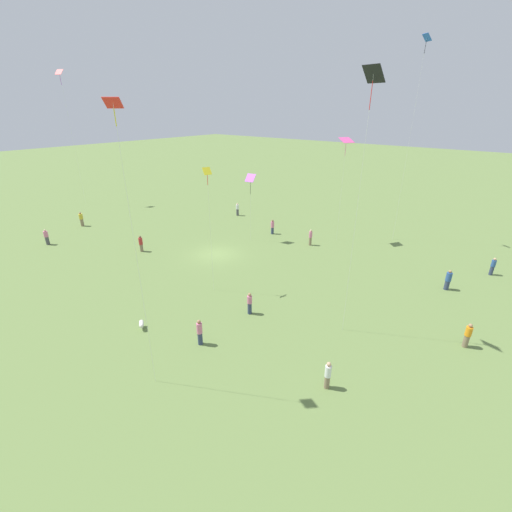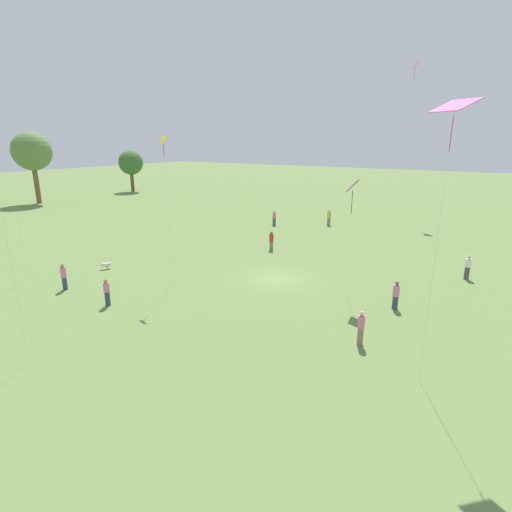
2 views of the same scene
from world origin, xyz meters
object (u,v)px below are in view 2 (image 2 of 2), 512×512
(kite_8, at_px, (454,113))
(person_6, at_px, (396,295))
(kite_2, at_px, (415,74))
(kite_6, at_px, (164,151))
(person_3, at_px, (361,328))
(person_10, at_px, (107,292))
(person_1, at_px, (468,267))
(person_7, at_px, (274,218))
(person_9, at_px, (329,218))
(kite_1, at_px, (353,189))
(dog_0, at_px, (106,265))
(person_0, at_px, (271,241))
(person_5, at_px, (64,277))

(kite_8, bearing_deg, person_6, -171.52)
(kite_2, height_order, kite_6, kite_2)
(person_3, bearing_deg, person_10, -170.16)
(person_1, xyz_separation_m, person_7, (9.02, 21.35, -0.01))
(person_9, distance_m, kite_1, 22.94)
(person_9, bearing_deg, person_7, 70.80)
(dog_0, bearing_deg, kite_1, -130.39)
(kite_6, bearing_deg, dog_0, -116.78)
(person_0, relative_size, person_9, 0.96)
(person_1, bearing_deg, kite_6, -161.71)
(person_1, bearing_deg, person_6, -128.04)
(person_10, bearing_deg, person_7, 176.29)
(person_9, bearing_deg, person_5, 116.35)
(person_7, height_order, dog_0, person_7)
(person_6, height_order, kite_8, kite_8)
(person_9, xyz_separation_m, dog_0, (-24.99, 8.21, -0.54))
(kite_1, distance_m, kite_8, 10.46)
(person_0, xyz_separation_m, person_3, (-12.89, -12.65, 0.04))
(person_6, xyz_separation_m, kite_8, (-7.01, -2.77, 9.77))
(person_0, bearing_deg, person_1, -117.56)
(person_0, xyz_separation_m, kite_6, (-11.77, 1.08, 8.20))
(person_9, relative_size, kite_2, 0.10)
(person_9, xyz_separation_m, person_10, (-29.53, 2.11, -0.04))
(kite_6, bearing_deg, person_9, 149.65)
(person_1, height_order, person_10, person_1)
(person_1, bearing_deg, person_0, 164.73)
(person_7, height_order, person_9, person_9)
(person_6, relative_size, kite_6, 0.18)
(person_6, xyz_separation_m, person_9, (20.64, 12.82, 0.02))
(person_9, height_order, person_10, person_9)
(person_6, relative_size, person_7, 0.99)
(person_1, bearing_deg, kite_8, -108.87)
(person_5, distance_m, person_6, 21.47)
(person_1, xyz_separation_m, person_6, (-8.25, 3.02, -0.01))
(person_1, height_order, person_5, person_5)
(person_7, bearing_deg, person_9, -160.64)
(person_9, distance_m, kite_6, 26.24)
(kite_1, bearing_deg, person_3, 61.69)
(person_1, bearing_deg, person_5, -161.14)
(kite_1, bearing_deg, person_0, -89.71)
(person_10, relative_size, dog_0, 2.38)
(person_3, height_order, person_7, person_3)
(person_10, distance_m, kite_6, 9.47)
(person_7, bearing_deg, kite_2, -140.85)
(person_7, xyz_separation_m, person_10, (-26.17, -3.40, -0.01))
(person_6, height_order, person_7, person_7)
(kite_1, bearing_deg, kite_2, -137.27)
(person_6, relative_size, kite_2, 0.09)
(kite_6, height_order, kite_8, kite_8)
(person_7, bearing_deg, kite_6, 89.19)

